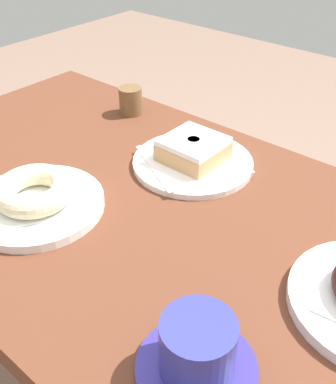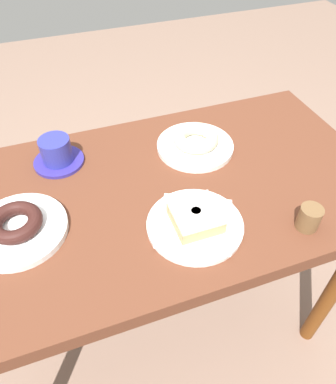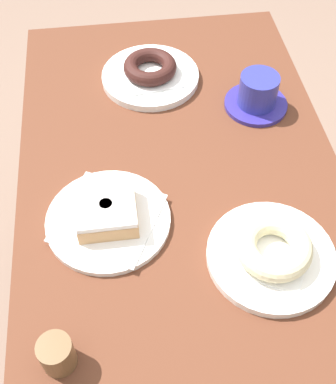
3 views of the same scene
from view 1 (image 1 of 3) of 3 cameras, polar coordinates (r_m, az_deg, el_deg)
The scene contains 9 objects.
table at distance 0.78m, azimuth -1.65°, elevation -7.71°, with size 1.12×0.60×0.75m.
plate_glazed_square at distance 0.82m, azimuth 3.10°, elevation 3.67°, with size 0.21×0.21×0.01m, color white.
napkin_glazed_square at distance 0.82m, azimuth 3.12°, elevation 4.09°, with size 0.16×0.16×0.00m, color white.
donut_glazed_square at distance 0.81m, azimuth 3.16°, elevation 5.38°, with size 0.10×0.10×0.04m.
plate_sugar_ring at distance 0.74m, azimuth -16.01°, elevation -1.54°, with size 0.21×0.21×0.01m, color white.
napkin_sugar_ring at distance 0.74m, azimuth -16.12°, elevation -0.99°, with size 0.12×0.12×0.00m, color white.
donut_sugar_ring at distance 0.73m, azimuth -16.37°, elevation 0.21°, with size 0.12×0.12×0.04m, color beige.
coffee_cup at distance 0.50m, azimuth 3.65°, elevation -19.25°, with size 0.13×0.13×0.08m.
sugar_jar at distance 1.00m, azimuth -4.68°, elevation 11.28°, with size 0.05×0.05×0.06m, color brown.
Camera 1 is at (-0.38, 0.42, 1.19)m, focal length 42.83 mm.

